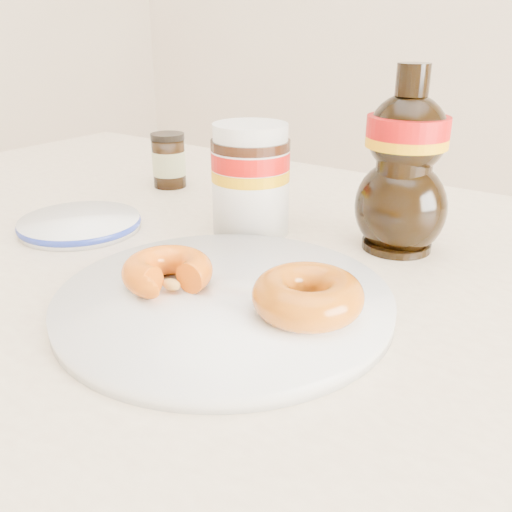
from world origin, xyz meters
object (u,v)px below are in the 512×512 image
Objects in this scene: syrup_bottle at (405,161)px; donut_whole at (308,295)px; dining_table at (216,327)px; dark_jar at (169,161)px; donut_bitten at (168,271)px; nutella_jar at (251,175)px; blue_rim_saucer at (80,224)px; plate at (224,300)px.

donut_whole is at bearing -86.79° from syrup_bottle.
dark_jar is (-0.25, 0.19, 0.12)m from dining_table.
nutella_jar reaches higher than donut_bitten.
syrup_bottle is 1.35× the size of blue_rim_saucer.
donut_bitten is at bearing -115.78° from syrup_bottle.
dining_table is 4.56× the size of plate.
syrup_bottle is at bearing 73.53° from plate.
syrup_bottle is at bearing 17.63° from nutella_jar.
nutella_jar reaches higher than dark_jar.
syrup_bottle is (0.15, 0.15, 0.19)m from dining_table.
blue_rim_saucer is (-0.18, -0.12, -0.06)m from nutella_jar.
donut_whole reaches higher than plate.
donut_bitten is 0.56× the size of blue_rim_saucer.
nutella_jar is at bearing -162.37° from syrup_bottle.
nutella_jar is at bearing 102.66° from dining_table.
dark_jar is at bearing 142.33° from dining_table.
plate is 0.43m from dark_jar.
dining_table is at bearing 134.35° from plate.
syrup_bottle is 0.40m from blue_rim_saucer.
blue_rim_saucer is at bearing -146.02° from nutella_jar.
donut_bitten is 0.41× the size of syrup_bottle.
dining_table is 16.61× the size of donut_bitten.
donut_whole is 0.62× the size of blue_rim_saucer.
syrup_bottle is at bearing -5.76° from dark_jar.
nutella_jar reaches higher than blue_rim_saucer.
syrup_bottle reaches higher than plate.
plate is 0.09m from donut_whole.
dark_jar is 0.55× the size of blue_rim_saucer.
plate is at bearing -39.77° from dark_jar.
nutella_jar reaches higher than donut_whole.
donut_bitten is at bearing -75.02° from dining_table.
plate is at bearing -60.63° from nutella_jar.
dining_table is 0.19m from nutella_jar.
donut_bitten is (-0.05, -0.02, 0.02)m from plate.
dining_table is 10.48× the size of nutella_jar.
dining_table is at bearing 101.96° from donut_bitten.
plate is 3.64× the size of donut_bitten.
plate is at bearing -172.08° from donut_whole.
plate and blue_rim_saucer have the same top height.
donut_bitten is 0.89× the size of donut_whole.
syrup_bottle is (-0.01, 0.22, 0.07)m from donut_whole.
plate is at bearing -45.65° from dining_table.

